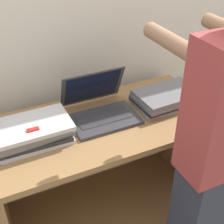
% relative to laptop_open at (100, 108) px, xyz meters
% --- Properties ---
extents(wall_back, '(8.00, 0.05, 2.40)m').
position_rel_laptop_open_xyz_m(wall_back, '(0.00, 0.37, 0.40)').
color(wall_back, beige).
rests_on(wall_back, ground_plane).
extents(cart, '(1.31, 0.65, 0.74)m').
position_rel_laptop_open_xyz_m(cart, '(0.00, 0.02, -0.42)').
color(cart, olive).
rests_on(cart, ground_plane).
extents(laptop_open, '(0.38, 0.35, 0.25)m').
position_rel_laptop_open_xyz_m(laptop_open, '(0.00, 0.00, 0.00)').
color(laptop_open, '#333338').
rests_on(laptop_open, cart).
extents(laptop_stack_left, '(0.40, 0.27, 0.11)m').
position_rel_laptop_open_xyz_m(laptop_stack_left, '(-0.41, -0.06, 0.00)').
color(laptop_stack_left, '#B7B7BC').
rests_on(laptop_stack_left, cart).
extents(laptop_stack_right, '(0.40, 0.27, 0.09)m').
position_rel_laptop_open_xyz_m(laptop_stack_right, '(0.41, -0.06, -0.01)').
color(laptop_stack_right, gray).
rests_on(laptop_stack_right, cart).
extents(person, '(0.40, 0.53, 1.60)m').
position_rel_laptop_open_xyz_m(person, '(0.32, -0.63, 0.01)').
color(person, '#2D3342').
rests_on(person, ground_plane).
extents(inventory_tag, '(0.06, 0.02, 0.01)m').
position_rel_laptop_open_xyz_m(inventory_tag, '(-0.41, -0.12, 0.06)').
color(inventory_tag, red).
rests_on(inventory_tag, laptop_stack_left).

